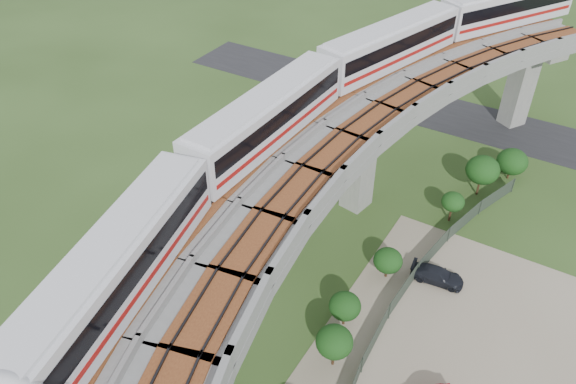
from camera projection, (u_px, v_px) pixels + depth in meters
name	position (u px, v px, depth m)	size (l,w,h in m)	color
ground	(285.00, 273.00, 42.66)	(160.00, 160.00, 0.00)	#31491D
dirt_lot	(457.00, 375.00, 35.54)	(18.00, 26.00, 0.04)	gray
asphalt_road	(424.00, 108.00, 63.01)	(60.00, 8.00, 0.03)	#232326
viaduct	(336.00, 195.00, 35.57)	(19.58, 73.98, 11.40)	#99968E
metro_train	(353.00, 88.00, 40.26)	(14.83, 60.74, 3.64)	silver
fence	(407.00, 319.00, 38.20)	(3.87, 38.73, 1.50)	#2D382D
tree_0	(512.00, 162.00, 51.28)	(2.80, 2.80, 3.05)	#382314
tree_1	(483.00, 170.00, 48.86)	(2.93, 2.93, 3.91)	#382314
tree_2	(453.00, 202.00, 46.35)	(1.91, 1.91, 2.84)	#382314
tree_3	(388.00, 261.00, 41.37)	(2.17, 2.17, 2.60)	#382314
tree_4	(345.00, 306.00, 37.70)	(2.19, 2.19, 2.77)	#382314
tree_5	(334.00, 342.00, 34.82)	(2.37, 2.37, 3.30)	#382314
car_dark	(437.00, 275.00, 41.65)	(1.59, 3.90, 1.13)	black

